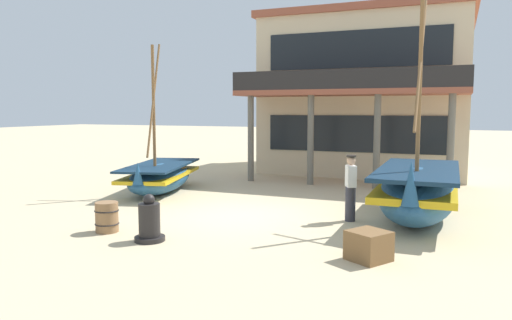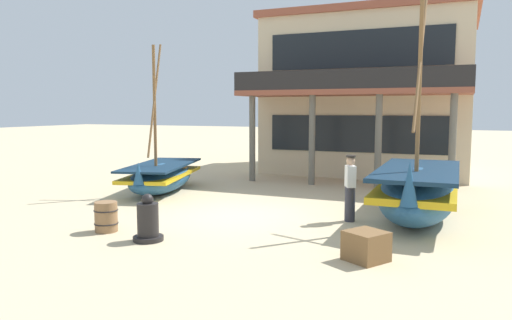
# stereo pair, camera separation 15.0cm
# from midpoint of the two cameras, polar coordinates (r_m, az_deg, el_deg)

# --- Properties ---
(ground_plane) EXTENTS (120.00, 120.00, 0.00)m
(ground_plane) POSITION_cam_midpoint_polar(r_m,az_deg,el_deg) (13.02, -2.03, -6.56)
(ground_plane) COLOR #CCB78E
(fishing_boat_near_left) EXTENTS (2.80, 4.68, 5.01)m
(fishing_boat_near_left) POSITION_cam_midpoint_polar(r_m,az_deg,el_deg) (16.91, -11.46, -1.90)
(fishing_boat_near_left) COLOR #23517A
(fishing_boat_near_left) RESTS_ON ground
(fishing_boat_centre_large) EXTENTS (1.94, 4.93, 5.61)m
(fishing_boat_centre_large) POSITION_cam_midpoint_polar(r_m,az_deg,el_deg) (12.98, 18.16, -3.55)
(fishing_boat_centre_large) COLOR #23517A
(fishing_boat_centre_large) RESTS_ON ground
(fisherman_by_hull) EXTENTS (0.35, 0.42, 1.68)m
(fisherman_by_hull) POSITION_cam_midpoint_polar(r_m,az_deg,el_deg) (12.48, 10.73, -3.32)
(fisherman_by_hull) COLOR #33333D
(fisherman_by_hull) RESTS_ON ground
(capstan_winch) EXTENTS (0.66, 0.66, 1.03)m
(capstan_winch) POSITION_cam_midpoint_polar(r_m,az_deg,el_deg) (10.77, -12.82, -7.16)
(capstan_winch) COLOR black
(capstan_winch) RESTS_ON ground
(wooden_barrel) EXTENTS (0.56, 0.56, 0.70)m
(wooden_barrel) POSITION_cam_midpoint_polar(r_m,az_deg,el_deg) (11.81, -17.49, -6.42)
(wooden_barrel) COLOR olive
(wooden_barrel) RESTS_ON ground
(cargo_crate) EXTENTS (0.93, 0.93, 0.56)m
(cargo_crate) POSITION_cam_midpoint_polar(r_m,az_deg,el_deg) (9.45, 12.66, -9.81)
(cargo_crate) COLOR brown
(cargo_crate) RESTS_ON ground
(harbor_building_main) EXTENTS (8.87, 9.50, 7.00)m
(harbor_building_main) POSITION_cam_midpoint_polar(r_m,az_deg,el_deg) (23.26, 12.99, 7.52)
(harbor_building_main) COLOR beige
(harbor_building_main) RESTS_ON ground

